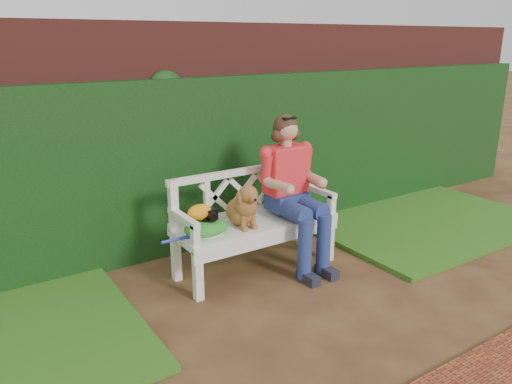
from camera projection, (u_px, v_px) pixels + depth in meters
ground at (306, 315)px, 3.86m from camera, size 60.00×60.00×0.00m
brick_wall at (191, 136)px, 5.05m from camera, size 10.00×0.30×2.20m
ivy_hedge at (202, 165)px, 4.95m from camera, size 10.00×0.18×1.70m
grass_right at (418, 219)px, 5.83m from camera, size 2.60×2.00×0.05m
garden_bench at (256, 245)px, 4.56m from camera, size 1.59×0.62×0.48m
seated_woman at (289, 193)px, 4.59m from camera, size 0.68×0.85×1.38m
dog at (242, 204)px, 4.31m from camera, size 0.39×0.44×0.40m
tennis_racket at (203, 233)px, 4.16m from camera, size 0.63×0.45×0.03m
green_bag at (206, 227)px, 4.15m from camera, size 0.44×0.37×0.13m
camera_item at (209, 214)px, 4.14m from camera, size 0.14×0.11×0.09m
baseball_glove at (200, 212)px, 4.11m from camera, size 0.22×0.16×0.13m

